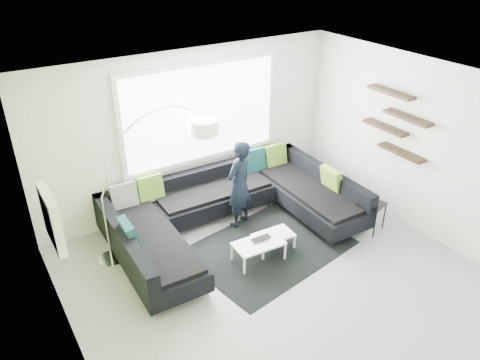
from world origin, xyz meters
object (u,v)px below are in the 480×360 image
Objects in this scene: person at (239,185)px; laptop at (263,240)px; sectional_sofa at (235,213)px; side_table at (370,216)px; arc_lamp at (102,198)px; coffee_table at (266,246)px.

person reaches higher than laptop.
side_table is (1.94, -1.12, -0.12)m from sectional_sofa.
person is at bearing -8.64° from arc_lamp.
arc_lamp is (-2.07, 1.12, 0.94)m from coffee_table.
person is (0.20, 0.19, 0.39)m from sectional_sofa.
arc_lamp is 4.30× the size of side_table.
side_table is 1.60× the size of laptop.
arc_lamp is 1.44× the size of person.
laptop is (-0.01, -0.80, -0.04)m from sectional_sofa.
coffee_table is (0.09, -0.75, -0.21)m from sectional_sofa.
laptop is at bearing 56.70° from person.
person is (0.11, 0.94, 0.60)m from coffee_table.
side_table is at bearing -24.60° from arc_lamp.
arc_lamp reaches higher than person.
arc_lamp reaches higher than side_table.
coffee_table is 3.03× the size of laptop.
side_table is (1.85, -0.36, 0.10)m from coffee_table.
sectional_sofa is 0.79m from coffee_table.
laptop is (-0.10, -0.05, 0.17)m from coffee_table.
laptop is (-1.95, 0.32, 0.07)m from side_table.
sectional_sofa is 2.24m from side_table.
coffee_table is 0.64× the size of person.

